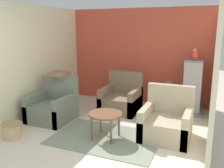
{
  "coord_description": "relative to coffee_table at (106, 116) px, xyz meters",
  "views": [
    {
      "loc": [
        1.91,
        -2.73,
        1.99
      ],
      "look_at": [
        0.0,
        1.82,
        0.87
      ],
      "focal_mm": 40.0,
      "sensor_mm": 36.0,
      "label": 1
    }
  ],
  "objects": [
    {
      "name": "parrot",
      "position": [
        1.3,
        2.06,
        0.95
      ],
      "size": [
        0.13,
        0.23,
        0.27
      ],
      "color": "#D14C2D",
      "rests_on": "birdcage"
    },
    {
      "name": "potted_plant",
      "position": [
        0.76,
        1.98,
        0.03
      ],
      "size": [
        0.36,
        0.33,
        0.74
      ],
      "color": "brown",
      "rests_on": "ground_plane"
    },
    {
      "name": "ground_plane",
      "position": [
        -0.16,
        -1.14,
        -0.44
      ],
      "size": [
        20.0,
        20.0,
        0.0
      ],
      "primitive_type": "plane",
      "color": "beige",
      "rests_on": "ground"
    },
    {
      "name": "coffee_table",
      "position": [
        0.0,
        0.0,
        0.0
      ],
      "size": [
        0.6,
        0.6,
        0.49
      ],
      "color": "brown",
      "rests_on": "ground_plane"
    },
    {
      "name": "armchair_middle",
      "position": [
        -0.29,
        1.57,
        -0.15
      ],
      "size": [
        0.87,
        0.86,
        0.93
      ],
      "color": "#7A664C",
      "rests_on": "ground_plane"
    },
    {
      "name": "armchair_left",
      "position": [
        -1.45,
        0.42,
        -0.15
      ],
      "size": [
        0.87,
        0.86,
        0.93
      ],
      "color": "slate",
      "rests_on": "ground_plane"
    },
    {
      "name": "wall_right",
      "position": [
        1.76,
        0.68,
        0.81
      ],
      "size": [
        0.06,
        3.63,
        2.48
      ],
      "color": "beige",
      "rests_on": "ground_plane"
    },
    {
      "name": "armchair_right",
      "position": [
        1.01,
        0.48,
        -0.15
      ],
      "size": [
        0.87,
        0.86,
        0.93
      ],
      "color": "tan",
      "rests_on": "ground_plane"
    },
    {
      "name": "birdcage",
      "position": [
        1.3,
        2.06,
        0.16
      ],
      "size": [
        0.55,
        0.55,
        1.26
      ],
      "color": "slate",
      "rests_on": "ground_plane"
    },
    {
      "name": "wall_left",
      "position": [
        -2.08,
        0.68,
        0.81
      ],
      "size": [
        0.06,
        3.63,
        2.48
      ],
      "color": "beige",
      "rests_on": "ground_plane"
    },
    {
      "name": "wall_back_accent",
      "position": [
        -0.16,
        2.52,
        0.81
      ],
      "size": [
        3.91,
        0.06,
        2.48
      ],
      "color": "#C64C38",
      "rests_on": "ground_plane"
    },
    {
      "name": "area_rug",
      "position": [
        0.0,
        0.0,
        -0.43
      ],
      "size": [
        1.95,
        1.32,
        0.01
      ],
      "color": "gray",
      "rests_on": "ground_plane"
    },
    {
      "name": "throw_pillow",
      "position": [
        -1.45,
        0.73,
        0.55
      ],
      "size": [
        0.36,
        0.36,
        0.1
      ],
      "color": "#846647",
      "rests_on": "armchair_left"
    },
    {
      "name": "wicker_basket",
      "position": [
        -1.61,
        -0.64,
        -0.28
      ],
      "size": [
        0.37,
        0.37,
        0.28
      ],
      "color": "tan",
      "rests_on": "ground_plane"
    }
  ]
}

